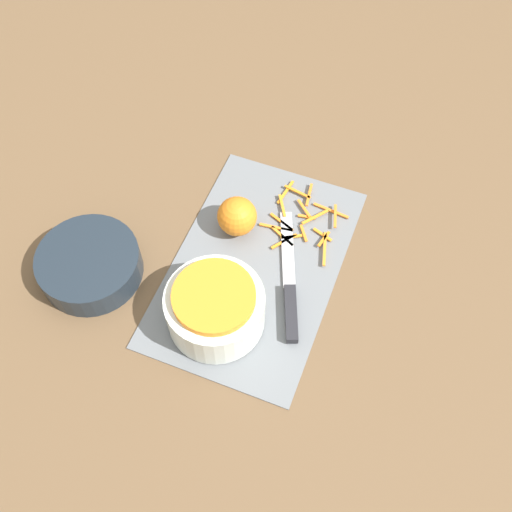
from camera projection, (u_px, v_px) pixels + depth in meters
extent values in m
plane|color=brown|center=(256.00, 266.00, 1.08)|extent=(4.00, 4.00, 0.00)
cube|color=slate|center=(256.00, 266.00, 1.07)|extent=(0.45, 0.29, 0.01)
cylinder|color=silver|center=(215.00, 309.00, 0.98)|extent=(0.16, 0.16, 0.08)
cylinder|color=orange|center=(214.00, 297.00, 0.95)|extent=(0.13, 0.13, 0.02)
cylinder|color=#1E2833|center=(90.00, 265.00, 1.05)|extent=(0.18, 0.18, 0.05)
cube|color=#232328|center=(291.00, 313.00, 1.01)|extent=(0.10, 0.06, 0.02)
cube|color=#B2B2B7|center=(288.00, 249.00, 1.09)|extent=(0.16, 0.08, 0.00)
sphere|color=orange|center=(237.00, 216.00, 1.08)|extent=(0.07, 0.07, 0.07)
cube|color=orange|center=(276.00, 228.00, 1.11)|extent=(0.01, 0.06, 0.00)
cube|color=orange|center=(309.00, 195.00, 1.15)|extent=(0.05, 0.01, 0.00)
cube|color=orange|center=(291.00, 237.00, 1.10)|extent=(0.02, 0.04, 0.00)
cube|color=orange|center=(284.00, 241.00, 1.10)|extent=(0.05, 0.04, 0.00)
cube|color=orange|center=(331.00, 211.00, 1.13)|extent=(0.01, 0.07, 0.00)
cube|color=orange|center=(324.00, 239.00, 1.09)|extent=(0.04, 0.01, 0.00)
cube|color=orange|center=(304.00, 208.00, 1.13)|extent=(0.03, 0.04, 0.00)
cube|color=orange|center=(307.00, 217.00, 1.12)|extent=(0.01, 0.03, 0.00)
cube|color=orange|center=(325.00, 249.00, 1.08)|extent=(0.07, 0.02, 0.00)
cube|color=orange|center=(335.00, 216.00, 1.12)|extent=(0.05, 0.02, 0.00)
cube|color=orange|center=(282.00, 222.00, 1.12)|extent=(0.03, 0.05, 0.00)
cube|color=orange|center=(304.00, 233.00, 1.10)|extent=(0.03, 0.03, 0.00)
cube|color=orange|center=(322.00, 235.00, 1.10)|extent=(0.02, 0.04, 0.00)
cube|color=orange|center=(280.00, 205.00, 1.14)|extent=(0.05, 0.03, 0.00)
cube|color=orange|center=(282.00, 236.00, 1.10)|extent=(0.03, 0.05, 0.00)
cube|color=orange|center=(286.00, 192.00, 1.15)|extent=(0.06, 0.01, 0.00)
cube|color=orange|center=(298.00, 192.00, 1.15)|extent=(0.01, 0.06, 0.00)
cube|color=orange|center=(315.00, 217.00, 1.12)|extent=(0.05, 0.04, 0.00)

